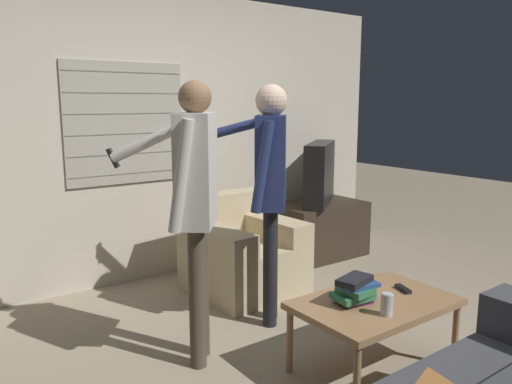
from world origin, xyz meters
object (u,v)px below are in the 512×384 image
Objects in this scene: armchair_beige at (241,253)px; person_left_standing at (195,189)px; coffee_table at (375,307)px; person_right_standing at (269,175)px; tv at (319,173)px; soda_can at (387,304)px; book_stack at (355,290)px; spare_remote at (403,289)px.

armchair_beige is 0.51× the size of person_left_standing.
person_right_standing is at bearing 96.65° from coffee_table.
tv reaches higher than armchair_beige.
person_left_standing is 1.26m from soda_can.
book_stack is (-0.03, -0.86, -0.57)m from person_right_standing.
person_right_standing reaches higher than book_stack.
coffee_table is 0.55× the size of person_right_standing.
soda_can is at bearing 79.65° from armchair_beige.
person_right_standing reaches higher than soda_can.
book_stack is 0.40m from spare_remote.
person_left_standing is 1.00× the size of person_right_standing.
coffee_table is 1.27m from person_left_standing.
person_right_standing reaches higher than tv.
soda_can is at bearing 16.51° from tv.
soda_can is (-0.21, -1.73, 0.18)m from armchair_beige.
person_left_standing is (-2.07, -1.15, 0.21)m from tv.
book_stack is at bearing -96.81° from person_left_standing.
coffee_table is at bearing 57.49° from soda_can.
person_right_standing is 12.56× the size of spare_remote.
armchair_beige is at bearing -8.45° from person_left_standing.
armchair_beige reaches higher than book_stack.
soda_can is (0.69, -0.88, -0.58)m from person_left_standing.
person_right_standing is at bearing -36.44° from person_left_standing.
tv is at bearing 80.38° from spare_remote.
spare_remote is (1.06, -0.71, -0.63)m from person_left_standing.
soda_can is at bearing -84.49° from book_stack.
spare_remote is at bearing 92.38° from armchair_beige.
soda_can is (-0.01, -1.08, -0.58)m from person_right_standing.
spare_remote is (0.16, -1.55, 0.13)m from armchair_beige.
book_stack is (-0.23, -1.51, 0.20)m from armchair_beige.
armchair_beige is 0.51× the size of person_right_standing.
book_stack reaches higher than soda_can.
tv is at bearing -22.70° from person_left_standing.
coffee_table is at bearing 82.96° from armchair_beige.
person_right_standing is at bearing -4.38° from tv.
person_right_standing is at bearing 130.91° from spare_remote.
tv is at bearing 52.35° from book_stack.
person_left_standing reaches higher than spare_remote.
book_stack is 1.99× the size of spare_remote.
person_left_standing is at bearing 39.78° from armchair_beige.
tv is 6.28× the size of soda_can.
book_stack reaches higher than coffee_table.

